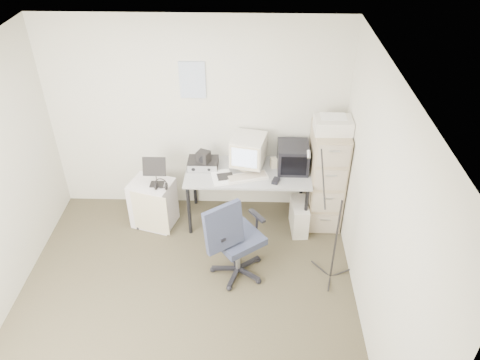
{
  "coord_description": "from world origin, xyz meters",
  "views": [
    {
      "loc": [
        0.68,
        -3.23,
        3.87
      ],
      "look_at": [
        0.55,
        0.95,
        0.95
      ],
      "focal_mm": 35.0,
      "sensor_mm": 36.0,
      "label": 1
    }
  ],
  "objects_px": {
    "filing_cabinet": "(326,177)",
    "desk": "(248,196)",
    "side_cart": "(153,203)",
    "office_chair": "(238,237)"
  },
  "relations": [
    {
      "from": "desk",
      "to": "side_cart",
      "type": "height_order",
      "value": "desk"
    },
    {
      "from": "desk",
      "to": "side_cart",
      "type": "xyz_separation_m",
      "value": [
        -1.17,
        -0.12,
        -0.06
      ]
    },
    {
      "from": "office_chair",
      "to": "side_cart",
      "type": "xyz_separation_m",
      "value": [
        -1.08,
        0.84,
        -0.22
      ]
    },
    {
      "from": "office_chair",
      "to": "desk",
      "type": "bearing_deg",
      "value": 47.76
    },
    {
      "from": "side_cart",
      "to": "filing_cabinet",
      "type": "bearing_deg",
      "value": 20.19
    },
    {
      "from": "filing_cabinet",
      "to": "side_cart",
      "type": "height_order",
      "value": "filing_cabinet"
    },
    {
      "from": "office_chair",
      "to": "side_cart",
      "type": "distance_m",
      "value": 1.39
    },
    {
      "from": "filing_cabinet",
      "to": "side_cart",
      "type": "distance_m",
      "value": 2.16
    },
    {
      "from": "office_chair",
      "to": "side_cart",
      "type": "height_order",
      "value": "office_chair"
    },
    {
      "from": "filing_cabinet",
      "to": "desk",
      "type": "relative_size",
      "value": 0.87
    }
  ]
}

